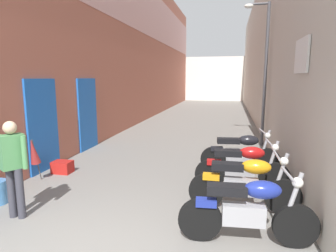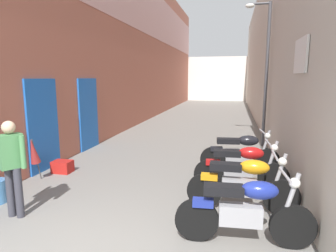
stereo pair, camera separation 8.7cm
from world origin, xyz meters
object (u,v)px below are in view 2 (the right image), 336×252
motorcycle_third (242,166)px  pedestrian_by_doorway (12,162)px  umbrella_leaning (33,151)px  plastic_crate (62,167)px  motorcycle_nearest (245,209)px  street_lamp (264,64)px  motorcycle_fourth (240,152)px  motorcycle_second (243,183)px

motorcycle_third → pedestrian_by_doorway: (-3.57, -1.91, 0.42)m
umbrella_leaning → plastic_crate: bearing=72.6°
motorcycle_nearest → street_lamp: size_ratio=0.41×
motorcycle_third → umbrella_leaning: bearing=-173.7°
motorcycle_fourth → plastic_crate: size_ratio=4.20×
motorcycle_second → plastic_crate: 4.26m
umbrella_leaning → motorcycle_nearest: bearing=-18.2°
motorcycle_fourth → pedestrian_by_doorway: pedestrian_by_doorway is taller
motorcycle_nearest → street_lamp: (0.70, 5.99, 2.16)m
motorcycle_third → street_lamp: street_lamp is taller
umbrella_leaning → street_lamp: street_lamp is taller
pedestrian_by_doorway → plastic_crate: bearing=104.2°
plastic_crate → street_lamp: street_lamp is taller
motorcycle_third → umbrella_leaning: (-4.31, -0.48, 0.18)m
motorcycle_second → pedestrian_by_doorway: (-3.57, -1.02, 0.42)m
motorcycle_nearest → pedestrian_by_doorway: bearing=-179.8°
street_lamp → umbrella_leaning: bearing=-137.6°
pedestrian_by_doorway → plastic_crate: (-0.53, 2.11, -0.78)m
motorcycle_second → plastic_crate: (-4.10, 1.09, -0.36)m
motorcycle_nearest → motorcycle_second: size_ratio=1.00×
motorcycle_third → umbrella_leaning: size_ratio=1.92×
plastic_crate → umbrella_leaning: bearing=-107.4°
motorcycle_nearest → motorcycle_third: 1.90m
motorcycle_nearest → motorcycle_third: (0.00, 1.90, 0.00)m
motorcycle_fourth → pedestrian_by_doorway: size_ratio=1.18×
plastic_crate → umbrella_leaning: 0.89m
motorcycle_nearest → motorcycle_fourth: size_ratio=1.00×
pedestrian_by_doorway → street_lamp: size_ratio=0.35×
street_lamp → motorcycle_fourth: bearing=-103.3°
motorcycle_nearest → motorcycle_second: same height
pedestrian_by_doorway → street_lamp: 7.57m
motorcycle_second → motorcycle_fourth: bearing=90.0°
pedestrian_by_doorway → motorcycle_fourth: bearing=40.5°
umbrella_leaning → street_lamp: 7.06m
motorcycle_fourth → umbrella_leaning: motorcycle_fourth is taller
pedestrian_by_doorway → motorcycle_nearest: bearing=0.2°
motorcycle_third → plastic_crate: bearing=177.2°
motorcycle_nearest → plastic_crate: (-4.10, 2.10, -0.36)m
motorcycle_third → motorcycle_fourth: same height
motorcycle_nearest → pedestrian_by_doorway: (-3.57, -0.01, 0.42)m
motorcycle_nearest → motorcycle_third: same height
motorcycle_second → pedestrian_by_doorway: size_ratio=1.18×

